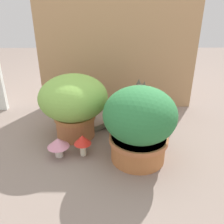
% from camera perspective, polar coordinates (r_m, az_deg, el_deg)
% --- Properties ---
extents(ground_plane, '(6.00, 6.00, 0.00)m').
position_cam_1_polar(ground_plane, '(1.43, -3.71, -6.84)').
color(ground_plane, gray).
extents(cardboard_backdrop, '(1.14, 0.03, 0.88)m').
position_cam_1_polar(cardboard_backdrop, '(1.74, 1.31, 14.84)').
color(cardboard_backdrop, tan).
rests_on(cardboard_backdrop, ground).
extents(grass_planter, '(0.40, 0.40, 0.38)m').
position_cam_1_polar(grass_planter, '(1.39, -9.25, 2.37)').
color(grass_planter, '#B06A40').
rests_on(grass_planter, ground).
extents(leafy_planter, '(0.36, 0.36, 0.40)m').
position_cam_1_polar(leafy_planter, '(1.18, 6.63, -2.68)').
color(leafy_planter, '#BB713E').
rests_on(leafy_planter, ground).
extents(cat, '(0.39, 0.27, 0.32)m').
position_cam_1_polar(cat, '(1.52, 3.86, 0.59)').
color(cat, '#5C5949').
rests_on(cat, ground).
extents(mushroom_ornament_pink, '(0.12, 0.12, 0.11)m').
position_cam_1_polar(mushroom_ornament_pink, '(1.28, -12.88, -7.49)').
color(mushroom_ornament_pink, silver).
rests_on(mushroom_ornament_pink, ground).
extents(mushroom_ornament_red, '(0.09, 0.09, 0.12)m').
position_cam_1_polar(mushroom_ornament_red, '(1.26, -7.14, -6.94)').
color(mushroom_ornament_red, '#EBE6C7').
rests_on(mushroom_ornament_red, ground).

